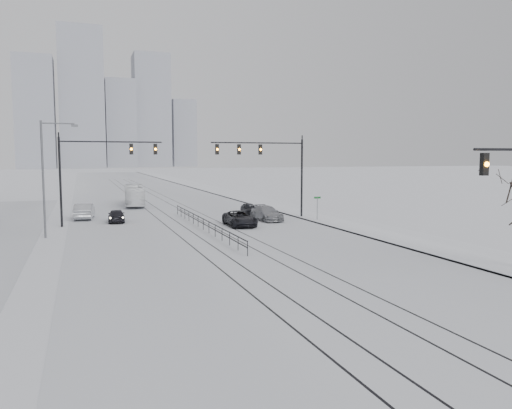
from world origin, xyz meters
name	(u,v)px	position (x,y,z in m)	size (l,w,h in m)	color
ground	(442,373)	(0.00, 0.00, 0.00)	(500.00, 500.00, 0.00)	silver
road	(154,201)	(0.00, 60.00, 0.01)	(22.00, 260.00, 0.02)	silver
sidewalk_east	(245,197)	(13.50, 60.00, 0.08)	(5.00, 260.00, 0.16)	white
curb	(229,198)	(11.05, 60.00, 0.06)	(0.10, 260.00, 0.12)	gray
tram_rails	(181,216)	(0.00, 40.00, 0.02)	(5.30, 180.00, 0.01)	black
skyline	(107,111)	(5.02, 273.63, 30.65)	(96.00, 48.00, 72.00)	#8F929C
traffic_mast_ne	(271,162)	(8.15, 34.99, 5.76)	(9.60, 0.37, 8.00)	black
traffic_mast_nw	(95,164)	(-8.52, 36.00, 5.57)	(9.10, 0.37, 8.00)	black
street_light_west	(47,170)	(-12.20, 30.00, 5.21)	(2.73, 0.25, 9.00)	#595B60
median_fence	(203,224)	(0.00, 30.00, 0.53)	(0.06, 24.00, 1.00)	black
street_sign	(317,205)	(11.80, 32.00, 1.61)	(0.70, 0.06, 2.40)	#595B60
sedan_sb_inner	(116,216)	(-6.69, 37.50, 0.64)	(1.51, 3.77, 1.28)	black
sedan_sb_outer	(84,211)	(-9.54, 41.18, 0.79)	(1.67, 4.78, 1.57)	#B5B7BD
sedan_nb_front	(240,219)	(3.64, 31.14, 0.68)	(2.27, 4.91, 1.37)	black
sedan_nb_right	(267,213)	(7.32, 34.06, 0.71)	(1.98, 4.87, 1.41)	gray
sedan_nb_far	(249,209)	(7.31, 39.43, 0.61)	(1.45, 3.60, 1.23)	black
box_truck	(134,196)	(-3.46, 53.01, 1.33)	(2.24, 9.58, 2.67)	white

